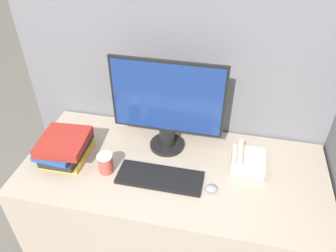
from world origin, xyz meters
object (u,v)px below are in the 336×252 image
Objects in this scene: keyboard at (160,178)px; mouse at (211,188)px; monitor at (167,107)px; book_stack at (65,147)px; coffee_cup at (106,163)px; desk_telephone at (247,161)px.

mouse reaches higher than keyboard.
monitor is 1.96× the size of book_stack.
monitor is 9.79× the size of mouse.
keyboard is 0.54m from book_stack.
keyboard is at bearing -5.66° from book_stack.
coffee_cup is 0.74m from desk_telephone.
coffee_cup reaches higher than desk_telephone.
monitor is at bearing 135.04° from mouse.
keyboard is at bearing -85.63° from monitor.
book_stack is at bearing -157.92° from monitor.
monitor is at bearing 45.19° from coffee_cup.
monitor reaches higher than keyboard.
desk_telephone reaches higher than keyboard.
monitor reaches higher than desk_telephone.
coffee_cup is 0.35× the size of book_stack.
keyboard is at bearing 0.92° from coffee_cup.
book_stack is (-0.80, 0.07, 0.06)m from mouse.
monitor is 0.43m from coffee_cup.
monitor reaches higher than mouse.
book_stack is 0.97m from desk_telephone.
mouse is 0.20× the size of book_stack.
keyboard is at bearing 175.52° from mouse.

